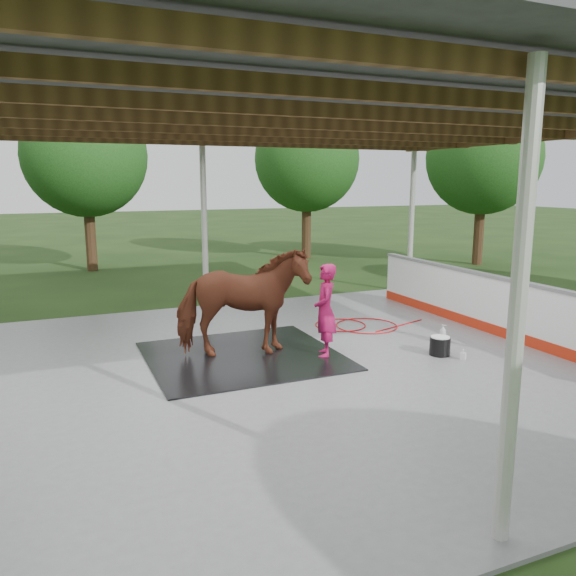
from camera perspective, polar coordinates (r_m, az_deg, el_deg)
name	(u,v)px	position (r m, az deg, el deg)	size (l,w,h in m)	color
ground	(284,371)	(9.08, -0.42, -8.46)	(100.00, 100.00, 0.00)	#1E3814
concrete_slab	(284,370)	(9.07, -0.42, -8.31)	(12.00, 10.00, 0.05)	slate
pavilion_structure	(283,114)	(8.62, -0.46, 17.27)	(12.60, 10.60, 4.05)	beige
dasher_board	(507,310)	(11.44, 21.34, -2.06)	(0.16, 8.00, 1.15)	#B8250F
tree_belt	(279,132)	(9.55, -0.91, 15.57)	(28.00, 28.00, 5.80)	#382314
rubber_mat	(243,356)	(9.68, -4.58, -6.87)	(3.16, 2.96, 0.02)	black
horse	(242,302)	(9.44, -4.67, -1.46)	(1.00, 2.18, 1.85)	brown
handler	(325,310)	(9.50, 3.81, -2.29)	(0.58, 0.38, 1.59)	#BB1454
wash_bucket	(440,346)	(10.03, 15.17, -5.66)	(0.35, 0.35, 0.33)	black
soap_bottle_a	(443,334)	(10.79, 15.45, -4.49)	(0.13, 0.13, 0.34)	silver
soap_bottle_b	(463,355)	(9.88, 17.37, -6.47)	(0.08, 0.09, 0.19)	#338CD8
hose_coil	(356,325)	(11.70, 6.97, -3.78)	(2.35, 1.42, 0.02)	red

